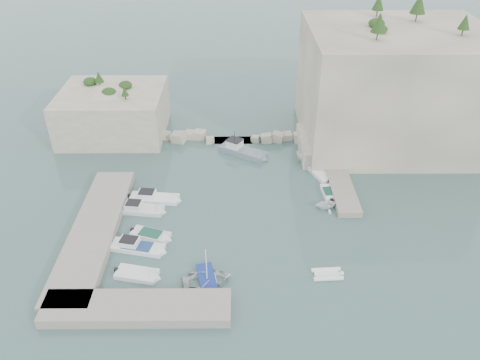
{
  "coord_description": "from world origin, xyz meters",
  "views": [
    {
      "loc": [
        -0.33,
        -43.12,
        35.39
      ],
      "look_at": [
        0.0,
        6.0,
        3.0
      ],
      "focal_mm": 35.0,
      "sensor_mm": 36.0,
      "label": 1
    }
  ],
  "objects_px": {
    "motorboat_b": "(141,211)",
    "inflatable_dinghy": "(327,275)",
    "tender_east_b": "(328,195)",
    "motorboat_c": "(151,237)",
    "work_boat": "(243,154)",
    "tender_east_a": "(326,208)",
    "rowboat": "(207,282)",
    "tender_east_c": "(319,174)",
    "tender_east_d": "(313,165)",
    "motorboat_e": "(137,276)",
    "motorboat_a": "(155,200)",
    "motorboat_d": "(138,249)"
  },
  "relations": [
    {
      "from": "motorboat_c",
      "to": "rowboat",
      "type": "height_order",
      "value": "rowboat"
    },
    {
      "from": "motorboat_d",
      "to": "tender_east_c",
      "type": "distance_m",
      "value": 27.42
    },
    {
      "from": "motorboat_b",
      "to": "tender_east_d",
      "type": "xyz_separation_m",
      "value": [
        22.97,
        11.0,
        0.0
      ]
    },
    {
      "from": "motorboat_b",
      "to": "tender_east_b",
      "type": "height_order",
      "value": "motorboat_b"
    },
    {
      "from": "motorboat_a",
      "to": "rowboat",
      "type": "relative_size",
      "value": 1.35
    },
    {
      "from": "motorboat_a",
      "to": "motorboat_b",
      "type": "xyz_separation_m",
      "value": [
        -1.34,
        -2.37,
        0.0
      ]
    },
    {
      "from": "motorboat_b",
      "to": "tender_east_a",
      "type": "height_order",
      "value": "tender_east_a"
    },
    {
      "from": "motorboat_a",
      "to": "motorboat_d",
      "type": "bearing_deg",
      "value": -87.38
    },
    {
      "from": "rowboat",
      "to": "work_boat",
      "type": "distance_m",
      "value": 26.55
    },
    {
      "from": "tender_east_d",
      "to": "rowboat",
      "type": "bearing_deg",
      "value": 178.72
    },
    {
      "from": "motorboat_d",
      "to": "motorboat_e",
      "type": "xyz_separation_m",
      "value": [
        0.69,
        -4.17,
        0.0
      ]
    },
    {
      "from": "motorboat_a",
      "to": "motorboat_e",
      "type": "relative_size",
      "value": 1.43
    },
    {
      "from": "motorboat_c",
      "to": "inflatable_dinghy",
      "type": "xyz_separation_m",
      "value": [
        19.47,
        -6.38,
        0.0
      ]
    },
    {
      "from": "work_boat",
      "to": "motorboat_b",
      "type": "bearing_deg",
      "value": -100.94
    },
    {
      "from": "inflatable_dinghy",
      "to": "motorboat_e",
      "type": "bearing_deg",
      "value": 176.45
    },
    {
      "from": "motorboat_c",
      "to": "inflatable_dinghy",
      "type": "height_order",
      "value": "motorboat_c"
    },
    {
      "from": "tender_east_c",
      "to": "tender_east_d",
      "type": "height_order",
      "value": "tender_east_d"
    },
    {
      "from": "tender_east_c",
      "to": "tender_east_b",
      "type": "bearing_deg",
      "value": 163.1
    },
    {
      "from": "inflatable_dinghy",
      "to": "tender_east_d",
      "type": "xyz_separation_m",
      "value": [
        1.53,
        22.25,
        0.0
      ]
    },
    {
      "from": "motorboat_b",
      "to": "inflatable_dinghy",
      "type": "xyz_separation_m",
      "value": [
        21.44,
        -11.25,
        0.0
      ]
    },
    {
      "from": "tender_east_b",
      "to": "tender_east_d",
      "type": "bearing_deg",
      "value": 2.21
    },
    {
      "from": "tender_east_b",
      "to": "work_boat",
      "type": "relative_size",
      "value": 0.49
    },
    {
      "from": "inflatable_dinghy",
      "to": "tender_east_d",
      "type": "distance_m",
      "value": 22.31
    },
    {
      "from": "tender_east_a",
      "to": "tender_east_d",
      "type": "xyz_separation_m",
      "value": [
        -0.25,
        10.47,
        0.0
      ]
    },
    {
      "from": "motorboat_d",
      "to": "tender_east_a",
      "type": "height_order",
      "value": "tender_east_a"
    },
    {
      "from": "motorboat_a",
      "to": "work_boat",
      "type": "xyz_separation_m",
      "value": [
        11.55,
        11.72,
        0.0
      ]
    },
    {
      "from": "motorboat_c",
      "to": "work_boat",
      "type": "distance_m",
      "value": 21.88
    },
    {
      "from": "motorboat_a",
      "to": "tender_east_a",
      "type": "xyz_separation_m",
      "value": [
        21.87,
        -1.85,
        0.0
      ]
    },
    {
      "from": "motorboat_c",
      "to": "tender_east_a",
      "type": "relative_size",
      "value": 1.65
    },
    {
      "from": "tender_east_d",
      "to": "work_boat",
      "type": "relative_size",
      "value": 0.66
    },
    {
      "from": "motorboat_a",
      "to": "tender_east_d",
      "type": "relative_size",
      "value": 1.33
    },
    {
      "from": "motorboat_a",
      "to": "inflatable_dinghy",
      "type": "bearing_deg",
      "value": -28.31
    },
    {
      "from": "rowboat",
      "to": "inflatable_dinghy",
      "type": "bearing_deg",
      "value": -98.86
    },
    {
      "from": "rowboat",
      "to": "tender_east_c",
      "type": "bearing_deg",
      "value": -48.39
    },
    {
      "from": "rowboat",
      "to": "work_boat",
      "type": "xyz_separation_m",
      "value": [
        3.99,
        26.25,
        0.0
      ]
    },
    {
      "from": "motorboat_b",
      "to": "tender_east_c",
      "type": "relative_size",
      "value": 1.1
    },
    {
      "from": "tender_east_d",
      "to": "work_boat",
      "type": "height_order",
      "value": "work_boat"
    },
    {
      "from": "motorboat_a",
      "to": "motorboat_d",
      "type": "distance_m",
      "value": 9.43
    },
    {
      "from": "inflatable_dinghy",
      "to": "work_boat",
      "type": "height_order",
      "value": "work_boat"
    },
    {
      "from": "motorboat_e",
      "to": "tender_east_c",
      "type": "xyz_separation_m",
      "value": [
        21.99,
        19.58,
        0.0
      ]
    },
    {
      "from": "motorboat_b",
      "to": "tender_east_d",
      "type": "height_order",
      "value": "tender_east_d"
    },
    {
      "from": "work_boat",
      "to": "inflatable_dinghy",
      "type": "bearing_deg",
      "value": -39.84
    },
    {
      "from": "rowboat",
      "to": "work_boat",
      "type": "height_order",
      "value": "work_boat"
    },
    {
      "from": "motorboat_b",
      "to": "motorboat_a",
      "type": "bearing_deg",
      "value": 67.61
    },
    {
      "from": "motorboat_b",
      "to": "rowboat",
      "type": "distance_m",
      "value": 15.07
    },
    {
      "from": "motorboat_d",
      "to": "inflatable_dinghy",
      "type": "relative_size",
      "value": 1.96
    },
    {
      "from": "motorboat_b",
      "to": "inflatable_dinghy",
      "type": "distance_m",
      "value": 24.21
    },
    {
      "from": "tender_east_c",
      "to": "tender_east_d",
      "type": "xyz_separation_m",
      "value": [
        -0.52,
        2.63,
        0.0
      ]
    },
    {
      "from": "rowboat",
      "to": "work_boat",
      "type": "bearing_deg",
      "value": -21.63
    },
    {
      "from": "rowboat",
      "to": "tender_east_b",
      "type": "distance_m",
      "value": 21.66
    }
  ]
}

